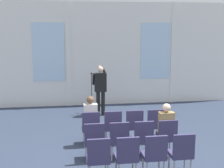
{
  "coord_description": "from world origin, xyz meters",
  "views": [
    {
      "loc": [
        -1.44,
        -6.3,
        3.01
      ],
      "look_at": [
        -0.09,
        2.85,
        1.39
      ],
      "focal_mm": 48.23,
      "sensor_mm": 36.0,
      "label": 1
    }
  ],
  "objects": [
    {
      "name": "chair_r0_c1",
      "position": [
        -0.29,
        1.38,
        0.53
      ],
      "size": [
        0.46,
        0.44,
        0.94
      ],
      "color": "#99999E",
      "rests_on": "ground"
    },
    {
      "name": "rear_partition",
      "position": [
        0.02,
        5.95,
        2.11
      ],
      "size": [
        10.94,
        0.14,
        4.2
      ],
      "color": "silver",
      "rests_on": "ground"
    },
    {
      "name": "chair_r2_c0",
      "position": [
        -0.88,
        -0.61,
        0.53
      ],
      "size": [
        0.46,
        0.44,
        0.94
      ],
      "color": "#99999E",
      "rests_on": "ground"
    },
    {
      "name": "chair_r0_c2",
      "position": [
        0.29,
        1.38,
        0.53
      ],
      "size": [
        0.46,
        0.44,
        0.94
      ],
      "color": "#99999E",
      "rests_on": "ground"
    },
    {
      "name": "mic_stand",
      "position": [
        -0.61,
        4.47,
        0.34
      ],
      "size": [
        0.28,
        0.28,
        1.55
      ],
      "color": "black",
      "rests_on": "ground"
    },
    {
      "name": "chair_r1_c3",
      "position": [
        0.88,
        0.39,
        0.53
      ],
      "size": [
        0.46,
        0.44,
        0.94
      ],
      "color": "#99999E",
      "rests_on": "ground"
    },
    {
      "name": "audience_r1_c3",
      "position": [
        0.88,
        0.47,
        0.73
      ],
      "size": [
        0.36,
        0.39,
        1.31
      ],
      "color": "#2D2D33",
      "rests_on": "ground"
    },
    {
      "name": "ground_plane",
      "position": [
        0.0,
        0.0,
        0.0
      ],
      "size": [
        15.48,
        15.48,
        0.0
      ],
      "primitive_type": "plane",
      "color": "#2D384C"
    },
    {
      "name": "chair_r1_c0",
      "position": [
        -0.88,
        0.39,
        0.53
      ],
      "size": [
        0.46,
        0.44,
        0.94
      ],
      "color": "#99999E",
      "rests_on": "ground"
    },
    {
      "name": "chair_r2_c2",
      "position": [
        0.29,
        -0.61,
        0.53
      ],
      "size": [
        0.46,
        0.44,
        0.94
      ],
      "color": "#99999E",
      "rests_on": "ground"
    },
    {
      "name": "speaker",
      "position": [
        -0.3,
        4.27,
        1.05
      ],
      "size": [
        0.52,
        0.69,
        1.79
      ],
      "color": "black",
      "rests_on": "ground"
    },
    {
      "name": "chair_r1_c1",
      "position": [
        -0.29,
        0.39,
        0.53
      ],
      "size": [
        0.46,
        0.44,
        0.94
      ],
      "color": "#99999E",
      "rests_on": "ground"
    },
    {
      "name": "chair_r0_c0",
      "position": [
        -0.88,
        1.38,
        0.53
      ],
      "size": [
        0.46,
        0.44,
        0.94
      ],
      "color": "#99999E",
      "rests_on": "ground"
    },
    {
      "name": "chair_r0_c3",
      "position": [
        0.88,
        1.38,
        0.53
      ],
      "size": [
        0.46,
        0.44,
        0.94
      ],
      "color": "#99999E",
      "rests_on": "ground"
    },
    {
      "name": "chair_r2_c1",
      "position": [
        -0.29,
        -0.61,
        0.53
      ],
      "size": [
        0.46,
        0.44,
        0.94
      ],
      "color": "#99999E",
      "rests_on": "ground"
    },
    {
      "name": "chair_r1_c2",
      "position": [
        0.29,
        0.39,
        0.53
      ],
      "size": [
        0.46,
        0.44,
        0.94
      ],
      "color": "#99999E",
      "rests_on": "ground"
    },
    {
      "name": "audience_r0_c0",
      "position": [
        -0.88,
        1.46,
        0.74
      ],
      "size": [
        0.36,
        0.39,
        1.34
      ],
      "color": "#2D2D33",
      "rests_on": "ground"
    },
    {
      "name": "chair_r2_c3",
      "position": [
        0.88,
        -0.61,
        0.53
      ],
      "size": [
        0.46,
        0.44,
        0.94
      ],
      "color": "#99999E",
      "rests_on": "ground"
    }
  ]
}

